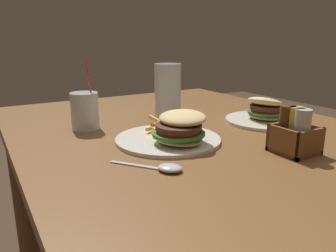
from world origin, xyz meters
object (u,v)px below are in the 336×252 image
object	(u,v)px
beer_glass	(168,93)
meal_plate_far	(265,114)
meal_plate_near	(174,133)
spoon	(166,168)
condiment_caddy	(294,134)
juice_glass	(85,112)

from	to	relation	value
beer_glass	meal_plate_far	distance (m)	0.33
meal_plate_near	beer_glass	size ratio (longest dim) A/B	1.52
spoon	condiment_caddy	bearing A→B (deg)	41.20
spoon	meal_plate_near	bearing A→B (deg)	105.36
spoon	meal_plate_far	size ratio (longest dim) A/B	0.57
beer_glass	juice_glass	distance (m)	0.29
spoon	condiment_caddy	xyz separation A→B (m)	(0.06, 0.32, 0.04)
condiment_caddy	spoon	bearing A→B (deg)	-100.87
meal_plate_near	juice_glass	xyz separation A→B (m)	(-0.26, -0.16, 0.02)
beer_glass	spoon	size ratio (longest dim) A/B	1.26
meal_plate_near	meal_plate_far	xyz separation A→B (m)	(-0.04, 0.38, -0.00)
meal_plate_near	meal_plate_far	size ratio (longest dim) A/B	1.09
juice_glass	condiment_caddy	xyz separation A→B (m)	(0.47, 0.37, -0.01)
beer_glass	juice_glass	xyz separation A→B (m)	(-0.01, -0.29, -0.03)
meal_plate_near	spoon	size ratio (longest dim) A/B	1.92
spoon	juice_glass	bearing A→B (deg)	148.53
meal_plate_near	juice_glass	bearing A→B (deg)	-148.91
meal_plate_near	beer_glass	bearing A→B (deg)	152.59
beer_glass	meal_plate_near	bearing A→B (deg)	-27.41
spoon	condiment_caddy	distance (m)	0.33
condiment_caddy	meal_plate_far	bearing A→B (deg)	145.85
meal_plate_near	meal_plate_far	bearing A→B (deg)	95.88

